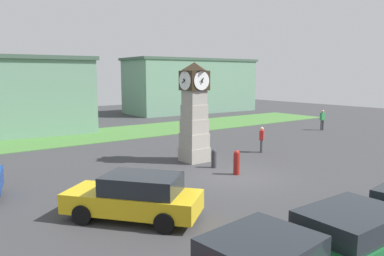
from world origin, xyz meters
name	(u,v)px	position (x,y,z in m)	size (l,w,h in m)	color
ground_plane	(233,177)	(0.00, 0.00, 0.00)	(82.72, 82.72, 0.00)	#38383A
clock_tower	(194,113)	(0.45, 3.58, 2.64)	(1.58, 1.55, 5.33)	#9A958B
bollard_near_tower	(214,158)	(0.38, 1.84, 0.48)	(0.27, 0.27, 0.95)	#333338
bollard_mid_row	(237,162)	(0.38, 0.20, 0.59)	(0.30, 0.30, 1.16)	maroon
car_near_tower	(356,236)	(-3.23, -7.77, 0.76)	(4.51, 2.07, 1.49)	#19602D
car_far_lot	(135,196)	(-6.09, -1.85, 0.76)	(4.09, 4.49, 1.50)	gold
pedestrian_near_bench	(262,138)	(5.14, 3.00, 0.88)	(0.46, 0.43, 1.56)	#3F3F47
pedestrian_crossing_lot	(322,119)	(16.18, 6.26, 0.99)	(0.43, 0.30, 1.72)	#3F3F47
storefront_low_left	(191,85)	(16.92, 25.91, 3.34)	(16.93, 7.41, 6.65)	gray
grass_verge_far	(96,135)	(-0.33, 15.16, 0.02)	(49.63, 6.76, 0.04)	#477A38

